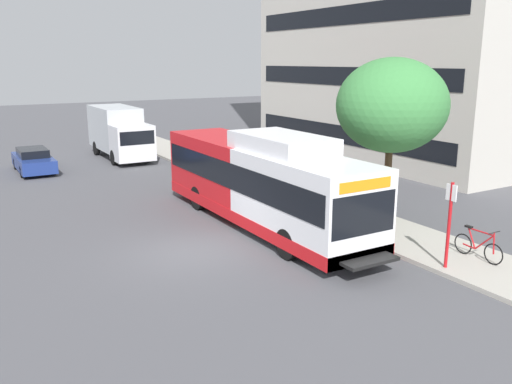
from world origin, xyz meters
TOP-DOWN VIEW (x-y plane):
  - ground_plane at (0.00, 8.00)m, footprint 120.00×120.00m
  - sidewalk_curb at (7.00, 6.00)m, footprint 3.00×56.00m
  - transit_bus at (3.54, 1.38)m, footprint 2.58×12.25m
  - bus_stop_sign_pole at (5.88, -5.41)m, footprint 0.10×0.36m
  - bicycle_parked at (7.28, -5.44)m, footprint 0.52×1.76m
  - street_tree_near_stop at (8.12, -0.54)m, footprint 4.19×4.19m
  - parked_car_far_lane at (-2.32, 16.62)m, footprint 1.80×4.50m
  - box_truck_background at (3.20, 18.51)m, footprint 2.32×7.01m

SIDE VIEW (x-z plane):
  - ground_plane at x=0.00m, z-range 0.00..0.00m
  - sidewalk_curb at x=7.00m, z-range 0.00..0.14m
  - bicycle_parked at x=7.28m, z-range 0.05..1.07m
  - parked_car_far_lane at x=-2.32m, z-range 0.00..1.33m
  - bus_stop_sign_pole at x=5.88m, z-range 0.35..2.95m
  - transit_bus at x=3.54m, z-range -0.12..3.53m
  - box_truck_background at x=3.20m, z-range 0.12..3.37m
  - street_tree_near_stop at x=8.12m, z-range 1.42..7.57m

